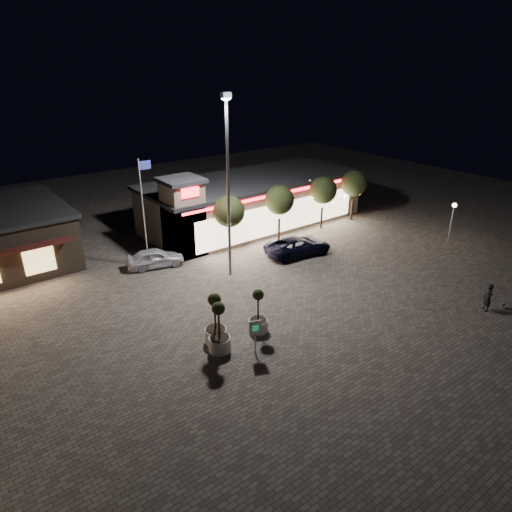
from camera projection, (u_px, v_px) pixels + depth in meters
ground at (280, 333)px, 25.81m from camera, size 90.00×90.00×0.00m
retail_building at (250, 201)px, 41.73m from camera, size 20.40×8.40×6.10m
floodlight_pole at (228, 178)px, 29.95m from camera, size 0.60×0.40×12.38m
flagpole at (144, 204)px, 32.36m from camera, size 0.95×0.10×8.00m
lamp_post_east at (453, 215)px, 37.33m from camera, size 0.36×0.36×3.48m
string_tree_a at (229, 212)px, 34.63m from camera, size 2.42×2.42×4.79m
string_tree_b at (280, 200)px, 37.39m from camera, size 2.42×2.42×4.79m
string_tree_c at (323, 190)px, 40.15m from camera, size 2.42×2.42×4.79m
string_tree_d at (354, 183)px, 42.36m from camera, size 2.42×2.42×4.79m
pickup_truck at (298, 246)px, 35.76m from camera, size 5.66×3.27×1.48m
white_sedan at (155, 258)px, 33.74m from camera, size 4.44×2.68×1.41m
pedestrian at (488, 298)px, 27.79m from camera, size 0.69×0.77×1.77m
dog at (503, 304)px, 28.29m from camera, size 0.51×0.18×0.27m
planter_left at (216, 327)px, 24.69m from camera, size 1.21×1.21×2.98m
planter_mid at (219, 336)px, 23.96m from camera, size 1.18×1.18×2.91m
planter_right at (258, 319)px, 25.68m from camera, size 1.09×1.09×2.68m
valet_sign at (255, 331)px, 23.59m from camera, size 0.62×0.28×1.94m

